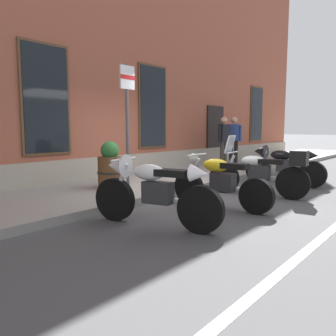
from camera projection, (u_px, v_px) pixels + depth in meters
ground_plane at (188, 194)px, 7.58m from camera, size 140.00×140.00×0.00m
sidewalk at (144, 184)px, 8.44m from camera, size 31.07×2.73×0.15m
brick_pub_facade at (28, 8)px, 11.16m from camera, size 25.07×7.87×10.78m
motorcycle_white_sport at (150, 188)px, 5.04m from camera, size 0.72×2.11×1.06m
motorcycle_yellow_naked at (220, 182)px, 6.19m from camera, size 0.62×2.03×0.97m
motorcycle_silver_touring at (262, 171)px, 7.23m from camera, size 0.72×2.16×1.30m
motorcycle_black_sport at (281, 163)px, 8.74m from camera, size 0.62×2.09×1.02m
pedestrian_dark_jacket at (224, 138)px, 11.86m from camera, size 0.66×0.23×1.69m
pedestrian_blue_top at (234, 138)px, 12.36m from camera, size 0.28×0.65×1.71m
parking_sign at (127, 112)px, 6.56m from camera, size 0.36×0.07×2.52m
barrel_planter at (110, 167)px, 7.46m from camera, size 0.57×0.57×1.02m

